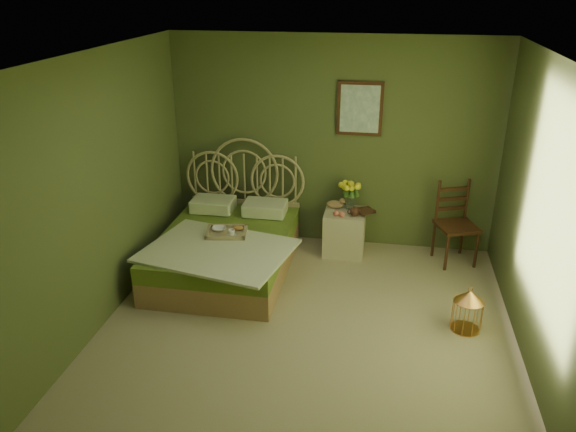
% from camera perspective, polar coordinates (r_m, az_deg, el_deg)
% --- Properties ---
extents(floor, '(4.50, 4.50, 0.00)m').
position_cam_1_polar(floor, '(5.48, 1.59, -12.43)').
color(floor, tan).
rests_on(floor, ground).
extents(ceiling, '(4.50, 4.50, 0.00)m').
position_cam_1_polar(ceiling, '(4.50, 1.97, 15.61)').
color(ceiling, silver).
rests_on(ceiling, wall_back).
extents(wall_back, '(4.00, 0.00, 4.00)m').
position_cam_1_polar(wall_back, '(6.95, 4.52, 7.33)').
color(wall_back, '#4D5C30').
rests_on(wall_back, floor).
extents(wall_left, '(0.00, 4.50, 4.50)m').
position_cam_1_polar(wall_left, '(5.48, -19.42, 1.60)').
color(wall_left, '#4D5C30').
rests_on(wall_left, floor).
extents(wall_right, '(0.00, 4.50, 4.50)m').
position_cam_1_polar(wall_right, '(4.99, 25.12, -1.42)').
color(wall_right, '#4D5C30').
rests_on(wall_right, floor).
extents(wall_art, '(0.54, 0.04, 0.64)m').
position_cam_1_polar(wall_art, '(6.80, 7.31, 10.76)').
color(wall_art, '#37190F').
rests_on(wall_art, wall_back).
extents(bed, '(1.70, 2.15, 1.33)m').
position_cam_1_polar(bed, '(6.58, -6.26, -3.11)').
color(bed, '#A58252').
rests_on(bed, floor).
extents(nightstand, '(0.49, 0.50, 0.97)m').
position_cam_1_polar(nightstand, '(6.97, 5.82, -1.00)').
color(nightstand, beige).
rests_on(nightstand, floor).
extents(chair, '(0.56, 0.56, 0.98)m').
position_cam_1_polar(chair, '(6.98, 16.79, -0.15)').
color(chair, '#37190F').
rests_on(chair, floor).
extents(birdcage, '(0.28, 0.28, 0.43)m').
position_cam_1_polar(birdcage, '(5.77, 17.77, -9.15)').
color(birdcage, '#D48D44').
rests_on(birdcage, floor).
extents(book_lower, '(0.25, 0.27, 0.02)m').
position_cam_1_polar(book_lower, '(6.89, 7.34, 0.46)').
color(book_lower, '#381E0F').
rests_on(book_lower, nightstand).
extents(book_upper, '(0.26, 0.27, 0.02)m').
position_cam_1_polar(book_upper, '(6.88, 7.35, 0.62)').
color(book_upper, '#472819').
rests_on(book_upper, nightstand).
extents(cereal_bowl, '(0.19, 0.19, 0.04)m').
position_cam_1_polar(cereal_bowl, '(6.45, -7.02, -1.31)').
color(cereal_bowl, white).
rests_on(cereal_bowl, bed).
extents(coffee_cup, '(0.09, 0.09, 0.07)m').
position_cam_1_polar(coffee_cup, '(6.30, -5.75, -1.70)').
color(coffee_cup, white).
rests_on(coffee_cup, bed).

